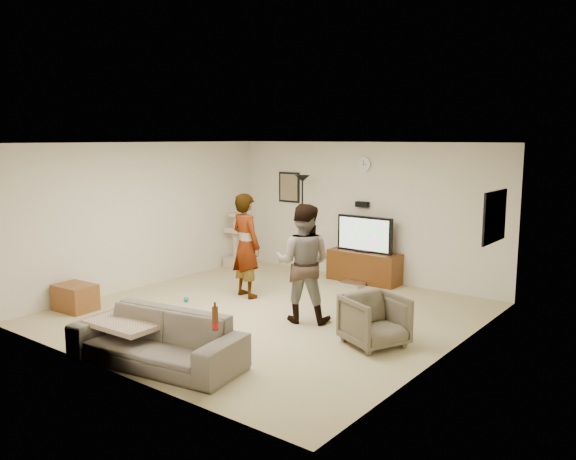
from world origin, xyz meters
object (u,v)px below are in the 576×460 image
Objects in this scene: person_right at (303,263)px; side_table at (75,297)px; floor_lamp at (302,226)px; armchair at (375,321)px; cat_tree at (235,239)px; sofa at (156,339)px; tv at (365,234)px; tv_stand at (364,267)px; person_left at (246,246)px; beer_bottle at (215,319)px.

side_table is at bearing 4.29° from person_right.
floor_lamp is 3.17× the size of side_table.
cat_tree is at bearing 87.64° from armchair.
person_right is 2.41m from sofa.
cat_tree is at bearing -169.84° from tv.
person_right is (3.15, -2.00, 0.28)m from cat_tree.
person_right is 3.51m from side_table.
tv is at bearing -104.60° from person_right.
tv is at bearing 57.05° from armchair.
cat_tree is 5.14m from sofa.
person_left is at bearing -117.23° from tv_stand.
tv_stand is 1.89× the size of armchair.
floor_lamp is 1.12× the size of person_right.
beer_bottle is at bearing -9.31° from sofa.
person_left is 3.05m from sofa.
beer_bottle is (0.95, 0.00, 0.43)m from sofa.
tv is 3.30m from armchair.
person_left reaches higher than sofa.
tv is (0.00, 0.00, 0.60)m from tv_stand.
person_right is (0.45, -2.48, -0.04)m from tv.
tv_stand is 1.40m from floor_lamp.
cat_tree reaches higher than tv_stand.
sofa is at bearing -89.19° from tv.
beer_bottle is at bearing -174.86° from armchair.
tv_stand is 2.24× the size of side_table.
floor_lamp reaches higher than cat_tree.
tv reaches higher than cat_tree.
tv is 4.84m from sofa.
tv_stand is at bearing 101.96° from beer_bottle.
floor_lamp is 3.93m from armchair.
beer_bottle is (3.72, -4.32, 0.17)m from cat_tree.
floor_lamp reaches higher than person_left.
person_left reaches higher than armchair.
cat_tree is at bearing -29.16° from person_left.
person_right is at bearing 71.38° from sofa.
person_right is 2.39m from beer_bottle.
person_right is at bearing 29.12° from side_table.
beer_bottle is (1.02, -4.80, 0.45)m from tv_stand.
armchair is at bearing -26.96° from cat_tree.
sofa is 2.66m from armchair.
beer_bottle reaches higher than side_table.
beer_bottle is at bearing -49.29° from cat_tree.
person_left is 2.92m from armchair.
floor_lamp is 0.91× the size of sofa.
person_right is 2.82× the size of side_table.
armchair is at bearing 41.53° from sofa.
cat_tree reaches higher than armchair.
floor_lamp is 1.79m from person_left.
person_left is 2.85× the size of side_table.
beer_bottle is (0.57, -2.32, -0.11)m from person_right.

